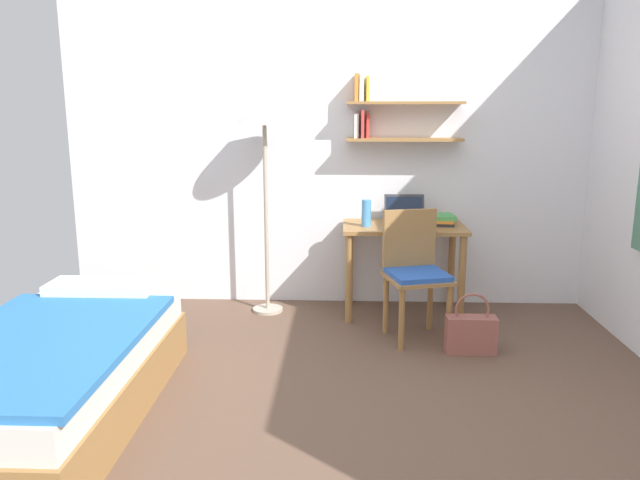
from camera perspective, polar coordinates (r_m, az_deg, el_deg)
The scene contains 10 objects.
ground_plane at distance 3.38m, azimuth 1.15°, elevation -16.14°, with size 5.28×5.28×0.00m, color brown.
wall_back at distance 5.00m, azimuth 1.79°, elevation 8.80°, with size 4.40×0.27×2.60m.
bed at distance 3.56m, azimuth -23.54°, elevation -11.42°, with size 0.95×1.83×0.54m.
desk at distance 4.81m, azimuth 7.74°, elevation -0.32°, with size 0.94×0.54×0.71m.
desk_chair at distance 4.35m, azimuth 8.79°, elevation -2.65°, with size 0.50×0.49×0.90m.
standing_lamp at distance 4.72m, azimuth -5.19°, elevation 10.97°, with size 0.42×0.42×1.70m.
laptop at distance 4.86m, azimuth 7.86°, elevation 2.21°, with size 0.32×0.23×0.22m.
water_bottle at distance 4.69m, azimuth 4.32°, elevation 2.51°, with size 0.07×0.07×0.21m, color #4C99DB.
book_stack at distance 4.84m, azimuth 11.42°, elevation 1.86°, with size 0.17×0.23×0.08m.
handbag at distance 4.24m, azimuth 13.84°, elevation -8.38°, with size 0.33×0.13×0.41m.
Camera 1 is at (0.05, -2.97, 1.61)m, focal length 34.45 mm.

